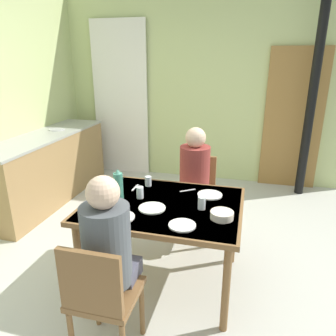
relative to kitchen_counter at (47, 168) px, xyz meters
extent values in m
plane|color=#BBBAB0|center=(1.78, -1.11, -0.45)|extent=(6.60, 6.60, 0.00)
cube|color=#BECB86|center=(1.78, 1.43, 0.98)|extent=(4.43, 0.10, 2.86)
cube|color=olive|center=(3.19, 1.35, 0.55)|extent=(0.80, 0.05, 2.00)
cylinder|color=black|center=(3.35, 1.08, 0.98)|extent=(0.12, 0.12, 2.86)
cube|color=white|center=(0.55, 1.33, 0.75)|extent=(0.90, 0.03, 2.40)
cube|color=#9E7A4C|center=(0.00, 0.00, -0.02)|extent=(0.60, 2.14, 0.87)
cube|color=#9E9E99|center=(0.00, 0.00, 0.43)|extent=(0.61, 2.18, 0.03)
cylinder|color=#B7B7BC|center=(0.00, 0.32, 0.45)|extent=(0.21, 0.21, 0.01)
cube|color=brown|center=(1.97, -1.25, 0.27)|extent=(1.26, 0.98, 0.04)
cube|color=#ECB473|center=(1.97, -1.25, 0.29)|extent=(1.21, 0.94, 0.00)
cylinder|color=brown|center=(1.41, -1.67, -0.10)|extent=(0.06, 0.06, 0.70)
cylinder|color=brown|center=(2.53, -1.67, -0.10)|extent=(0.06, 0.06, 0.70)
cylinder|color=brown|center=(1.41, -0.83, -0.10)|extent=(0.06, 0.06, 0.70)
cylinder|color=brown|center=(2.53, -0.83, -0.10)|extent=(0.06, 0.06, 0.70)
cube|color=brown|center=(1.81, -2.02, 0.00)|extent=(0.40, 0.40, 0.04)
cube|color=brown|center=(1.81, -2.20, 0.21)|extent=(0.38, 0.04, 0.42)
cylinder|color=brown|center=(1.64, -1.85, -0.25)|extent=(0.04, 0.04, 0.41)
cylinder|color=brown|center=(1.98, -1.85, -0.25)|extent=(0.04, 0.04, 0.41)
cube|color=brown|center=(2.10, -0.48, 0.00)|extent=(0.40, 0.40, 0.04)
cube|color=brown|center=(2.10, -0.30, 0.21)|extent=(0.38, 0.04, 0.42)
cylinder|color=brown|center=(2.27, -0.65, -0.25)|extent=(0.04, 0.04, 0.41)
cylinder|color=brown|center=(1.93, -0.65, -0.25)|extent=(0.04, 0.04, 0.41)
cylinder|color=brown|center=(2.27, -0.31, -0.25)|extent=(0.04, 0.04, 0.41)
cylinder|color=brown|center=(1.93, -0.31, -0.25)|extent=(0.04, 0.04, 0.41)
cube|color=#4D4C5D|center=(1.81, -1.86, 0.06)|extent=(0.30, 0.22, 0.12)
cylinder|color=#4C5156|center=(1.81, -1.97, 0.32)|extent=(0.30, 0.30, 0.52)
sphere|color=beige|center=(1.81, -1.97, 0.67)|extent=(0.20, 0.20, 0.20)
cube|color=maroon|center=(2.10, -0.64, 0.06)|extent=(0.30, 0.22, 0.12)
cylinder|color=maroon|center=(2.10, -0.53, 0.32)|extent=(0.30, 0.30, 0.52)
sphere|color=beige|center=(2.10, -0.53, 0.67)|extent=(0.20, 0.20, 0.20)
cylinder|color=#3E866E|center=(1.62, -1.32, 0.41)|extent=(0.08, 0.08, 0.25)
cone|color=#45846F|center=(1.62, -1.32, 0.55)|extent=(0.05, 0.05, 0.04)
cylinder|color=beige|center=(2.45, -1.39, 0.32)|extent=(0.17, 0.17, 0.05)
cylinder|color=white|center=(1.73, -1.57, 0.30)|extent=(0.21, 0.21, 0.01)
cylinder|color=white|center=(2.31, -1.01, 0.30)|extent=(0.21, 0.21, 0.01)
cylinder|color=white|center=(1.91, -1.37, 0.30)|extent=(0.21, 0.21, 0.01)
cylinder|color=white|center=(2.19, -1.57, 0.30)|extent=(0.19, 0.19, 0.01)
cylinder|color=silver|center=(1.74, -0.93, 0.33)|extent=(0.06, 0.06, 0.09)
cylinder|color=silver|center=(1.75, -1.20, 0.34)|extent=(0.06, 0.06, 0.10)
cylinder|color=silver|center=(2.28, -1.28, 0.34)|extent=(0.06, 0.06, 0.10)
cube|color=silver|center=(2.11, -0.95, 0.29)|extent=(0.13, 0.10, 0.00)
cube|color=silver|center=(1.64, -1.01, 0.29)|extent=(0.02, 0.15, 0.00)
camera|label=1|loc=(2.59, -3.50, 1.40)|focal=34.10mm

